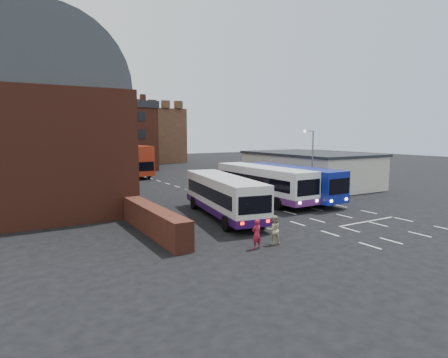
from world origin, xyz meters
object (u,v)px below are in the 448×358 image
bus_blue (290,180)px  bus_red_double (130,160)px  street_lamp (311,157)px  pedestrian_red (257,234)px  bus_white_outbound (223,193)px  bus_white_inbound (263,181)px  pedestrian_beige (274,230)px

bus_blue → bus_red_double: bearing=-77.5°
bus_red_double → street_lamp: street_lamp is taller
bus_blue → pedestrian_red: bus_blue is taller
bus_blue → pedestrian_red: size_ratio=7.15×
bus_white_outbound → bus_white_inbound: size_ratio=0.97×
pedestrian_red → pedestrian_beige: pedestrian_beige is taller
bus_red_double → pedestrian_red: bus_red_double is taller
bus_white_outbound → bus_blue: bearing=28.1°
bus_blue → bus_white_outbound: bearing=15.8°
bus_white_outbound → bus_white_inbound: (6.85, 3.90, 0.10)m
bus_white_inbound → bus_blue: 2.81m
bus_red_double → pedestrian_beige: 39.87m
bus_red_double → street_lamp: 30.71m
pedestrian_red → pedestrian_beige: (1.41, 0.22, 0.02)m
bus_white_outbound → pedestrian_beige: bearing=-88.0°
bus_white_inbound → street_lamp: (5.16, -1.09, 2.21)m
bus_blue → street_lamp: (2.46, -0.33, 2.24)m
street_lamp → bus_red_double: bearing=109.1°
pedestrian_red → pedestrian_beige: 1.43m
bus_white_outbound → bus_blue: (9.55, 3.14, 0.07)m
bus_red_double → pedestrian_red: bearing=79.2°
bus_white_outbound → pedestrian_red: bearing=-97.3°
bus_white_outbound → bus_blue: size_ratio=0.98×
bus_red_double → pedestrian_red: (-4.50, -39.93, -1.68)m
bus_red_double → pedestrian_red: size_ratio=6.96×
bus_red_double → pedestrian_beige: (-3.08, -39.72, -1.66)m
street_lamp → pedestrian_red: size_ratio=4.01×
bus_white_outbound → street_lamp: bearing=23.1°
street_lamp → pedestrian_red: (-14.53, -10.96, -3.36)m
bus_blue → street_lamp: size_ratio=1.78×
bus_white_outbound → pedestrian_red: size_ratio=7.00×
bus_blue → pedestrian_red: (-12.08, -11.30, -1.12)m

